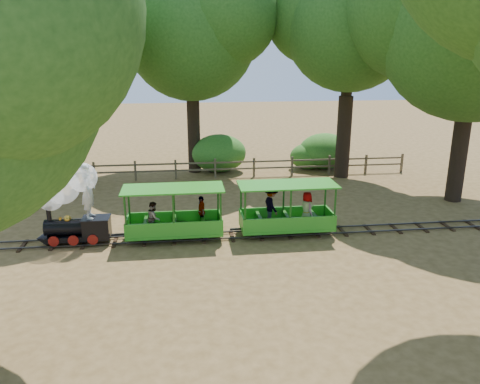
{
  "coord_description": "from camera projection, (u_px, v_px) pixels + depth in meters",
  "views": [
    {
      "loc": [
        -2.59,
        -15.12,
        6.22
      ],
      "look_at": [
        -0.66,
        0.5,
        1.47
      ],
      "focal_mm": 35.0,
      "sensor_mm": 36.0,
      "label": 1
    }
  ],
  "objects": [
    {
      "name": "oak_nw",
      "position": [
        33.0,
        24.0,
        19.15
      ],
      "size": [
        8.54,
        7.52,
        10.35
      ],
      "color": "#2D2116",
      "rests_on": "ground"
    },
    {
      "name": "shrub_west",
      "position": [
        58.0,
        161.0,
        24.01
      ],
      "size": [
        2.37,
        1.82,
        1.64
      ],
      "primitive_type": "ellipsoid",
      "color": "#2D6B1E",
      "rests_on": "ground"
    },
    {
      "name": "shrub_east",
      "position": [
        324.0,
        151.0,
        25.62
      ],
      "size": [
        2.82,
        2.17,
        1.95
      ],
      "primitive_type": "ellipsoid",
      "color": "#2D6B1E",
      "rests_on": "ground"
    },
    {
      "name": "oak_ne",
      "position": [
        350.0,
        19.0,
        22.1
      ],
      "size": [
        7.79,
        6.86,
        10.51
      ],
      "color": "#2D2116",
      "rests_on": "ground"
    },
    {
      "name": "fence",
      "position": [
        235.0,
        166.0,
        23.9
      ],
      "size": [
        18.1,
        0.1,
        1.0
      ],
      "color": "brown",
      "rests_on": "ground"
    },
    {
      "name": "track",
      "position": [
        260.0,
        234.0,
        16.45
      ],
      "size": [
        22.0,
        1.0,
        0.1
      ],
      "color": "#3F3D3A",
      "rests_on": "ground"
    },
    {
      "name": "carriage_rear",
      "position": [
        285.0,
        212.0,
        16.4
      ],
      "size": [
        3.38,
        1.47,
        1.76
      ],
      "color": "#2C921F",
      "rests_on": "track"
    },
    {
      "name": "shrub_mid_w",
      "position": [
        219.0,
        153.0,
        24.93
      ],
      "size": [
        2.91,
        2.24,
        2.01
      ],
      "primitive_type": "ellipsoid",
      "color": "#2D6B1E",
      "rests_on": "ground"
    },
    {
      "name": "oak_e",
      "position": [
        476.0,
        13.0,
        18.27
      ],
      "size": [
        9.54,
        8.4,
        11.06
      ],
      "color": "#2D2116",
      "rests_on": "ground"
    },
    {
      "name": "locomotive",
      "position": [
        70.0,
        198.0,
        15.32
      ],
      "size": [
        2.44,
        1.15,
        2.83
      ],
      "color": "black",
      "rests_on": "ground"
    },
    {
      "name": "carriage_front",
      "position": [
        175.0,
        219.0,
        15.9
      ],
      "size": [
        3.38,
        1.38,
        1.76
      ],
      "color": "#2C921F",
      "rests_on": "track"
    },
    {
      "name": "oak_nc",
      "position": [
        190.0,
        26.0,
        23.2
      ],
      "size": [
        8.35,
        7.35,
        10.43
      ],
      "color": "#2D2116",
      "rests_on": "ground"
    },
    {
      "name": "shrub_mid_e",
      "position": [
        309.0,
        156.0,
        25.6
      ],
      "size": [
        2.05,
        1.58,
        1.42
      ],
      "primitive_type": "ellipsoid",
      "color": "#2D6B1E",
      "rests_on": "ground"
    },
    {
      "name": "ground",
      "position": [
        260.0,
        235.0,
        16.47
      ],
      "size": [
        90.0,
        90.0,
        0.0
      ],
      "primitive_type": "plane",
      "color": "olive",
      "rests_on": "ground"
    }
  ]
}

